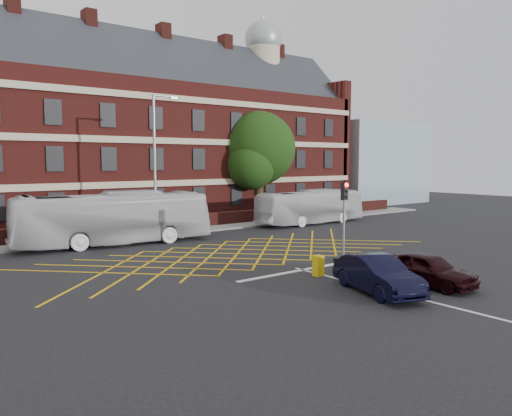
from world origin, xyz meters
TOP-DOWN VIEW (x-y plane):
  - ground at (0.00, 0.00)m, footprint 120.00×120.00m
  - victorian_building at (0.25, 22.00)m, footprint 51.00×12.17m
  - boundary_wall at (0.00, 13.00)m, footprint 56.00×0.50m
  - far_pavement at (0.00, 12.00)m, footprint 60.00×3.00m
  - glass_block at (34.00, 21.00)m, footprint 14.00×10.00m
  - box_junction_hatching at (0.00, 2.00)m, footprint 8.22×8.22m
  - stop_line at (0.00, -3.50)m, footprint 8.00×0.30m
  - centre_line at (0.00, -10.00)m, footprint 0.15×14.00m
  - bus_left at (-4.41, 9.37)m, footprint 12.58×4.37m
  - bus_right at (12.92, 9.24)m, footprint 10.46×2.62m
  - car_navy at (-0.55, -8.47)m, footprint 2.94×4.88m
  - car_maroon at (2.13, -9.05)m, footprint 1.74×4.23m
  - deciduous_tree at (12.56, 15.96)m, footprint 7.34×6.95m
  - traffic_light_near at (2.87, -3.56)m, footprint 0.70×0.70m
  - street_lamp at (-1.39, 9.38)m, footprint 2.25×1.00m
  - utility_cabinet at (-0.28, -4.84)m, footprint 0.43×0.39m

SIDE VIEW (x-z plane):
  - ground at x=0.00m, z-range 0.00..0.00m
  - box_junction_hatching at x=0.00m, z-range 0.00..0.02m
  - stop_line at x=0.00m, z-range 0.00..0.02m
  - centre_line at x=0.00m, z-range 0.00..0.02m
  - far_pavement at x=0.00m, z-range 0.00..0.12m
  - utility_cabinet at x=-0.28m, z-range 0.00..0.96m
  - boundary_wall at x=0.00m, z-range 0.00..1.10m
  - car_maroon at x=2.13m, z-range 0.00..1.44m
  - car_navy at x=-0.55m, z-range 0.00..1.52m
  - bus_right at x=12.92m, z-range 0.00..2.90m
  - bus_left at x=-4.41m, z-range 0.00..3.43m
  - traffic_light_near at x=2.87m, z-range -0.37..3.90m
  - street_lamp at x=-1.39m, z-range -1.45..8.28m
  - glass_block at x=34.00m, z-range 0.00..10.00m
  - deciduous_tree at x=12.56m, z-range 1.04..11.06m
  - victorian_building at x=0.25m, z-range -2.36..18.04m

